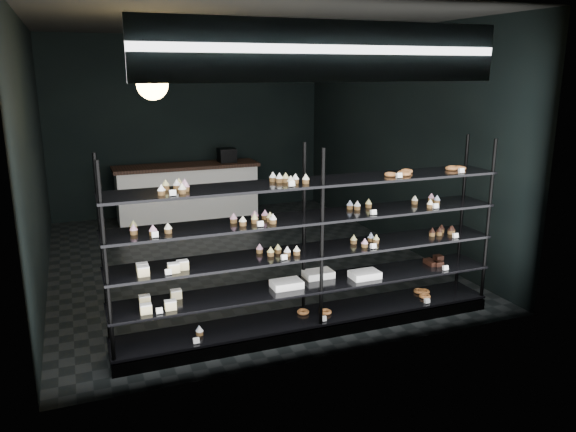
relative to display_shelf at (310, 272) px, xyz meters
The scene contains 5 objects.
room 2.64m from the display_shelf, 91.12° to the left, with size 5.01×6.01×3.20m.
display_shelf is the anchor object (origin of this frame).
signage 2.17m from the display_shelf, 95.73° to the right, with size 3.30×0.05×0.50m.
pendant_lamp 2.64m from the display_shelf, 130.41° to the left, with size 0.34×0.34×0.90m.
service_counter 4.96m from the display_shelf, 92.56° to the left, with size 2.54×0.65×1.23m.
Camera 1 is at (-2.09, -7.31, 2.60)m, focal length 35.00 mm.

